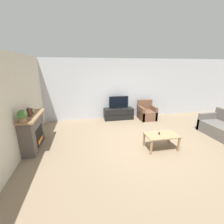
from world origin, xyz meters
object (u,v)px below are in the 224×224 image
at_px(fireplace, 33,131).
at_px(coffee_table, 161,136).
at_px(mantel_vase_centre_left, 29,112).
at_px(tv_stand, 119,114).
at_px(tv, 119,103).
at_px(remote, 159,133).
at_px(potted_plant, 22,116).
at_px(mantel_clock, 32,111).
at_px(armchair, 147,113).
at_px(mantel_vase_left, 25,116).

distance_m(fireplace, coffee_table, 3.78).
distance_m(mantel_vase_centre_left, tv_stand, 3.81).
distance_m(mantel_vase_centre_left, coffee_table, 3.81).
distance_m(tv, remote, 2.81).
bearing_deg(potted_plant, mantel_clock, 89.94).
height_order(tv_stand, remote, tv_stand).
relative_size(mantel_clock, armchair, 0.17).
relative_size(mantel_vase_left, mantel_clock, 1.57).
height_order(fireplace, tv, tv).
bearing_deg(mantel_vase_left, potted_plant, -90.00).
height_order(potted_plant, coffee_table, potted_plant).
bearing_deg(mantel_vase_left, remote, -5.57).
distance_m(mantel_vase_centre_left, tv, 3.73).
height_order(tv, armchair, tv).
height_order(mantel_vase_centre_left, tv_stand, mantel_vase_centre_left).
bearing_deg(tv_stand, tv, -90.00).
bearing_deg(potted_plant, armchair, 28.17).
xyz_separation_m(fireplace, armchair, (4.36, 1.75, -0.24)).
bearing_deg(remote, tv, 130.28).
xyz_separation_m(tv_stand, tv, (0.00, -0.00, 0.52)).
bearing_deg(coffee_table, tv_stand, 102.15).
relative_size(mantel_clock, tv_stand, 0.11).
xyz_separation_m(fireplace, mantel_clock, (0.02, 0.14, 0.58)).
height_order(mantel_vase_centre_left, coffee_table, mantel_vase_centre_left).
relative_size(tv, remote, 5.86).
bearing_deg(mantel_vase_centre_left, remote, -10.30).
distance_m(tv_stand, remote, 2.81).
bearing_deg(armchair, tv_stand, 169.73).
bearing_deg(armchair, mantel_clock, -159.61).
distance_m(coffee_table, remote, 0.10).
relative_size(mantel_vase_centre_left, potted_plant, 0.81).
bearing_deg(tv, mantel_vase_left, -142.10).
bearing_deg(armchair, coffee_table, -104.77).
xyz_separation_m(mantel_clock, coffee_table, (3.67, -0.95, -0.71)).
xyz_separation_m(potted_plant, remote, (3.62, -0.18, -0.73)).
relative_size(mantel_vase_centre_left, coffee_table, 0.27).
xyz_separation_m(mantel_clock, tv, (3.07, 1.84, -0.32)).
bearing_deg(tv_stand, mantel_clock, -148.94).
relative_size(fireplace, tv_stand, 1.01).
xyz_separation_m(tv_stand, coffee_table, (0.60, -2.80, 0.14)).
bearing_deg(mantel_clock, remote, -13.90).
distance_m(mantel_clock, potted_plant, 0.72).
bearing_deg(fireplace, tv, 32.71).
relative_size(mantel_vase_left, tv_stand, 0.18).
distance_m(mantel_clock, remote, 3.78).
bearing_deg(tv_stand, armchair, -10.27).
height_order(mantel_vase_centre_left, mantel_clock, mantel_vase_centre_left).
bearing_deg(tv, fireplace, -147.29).
relative_size(fireplace, mantel_vase_centre_left, 5.36).
distance_m(mantel_clock, armchair, 4.71).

